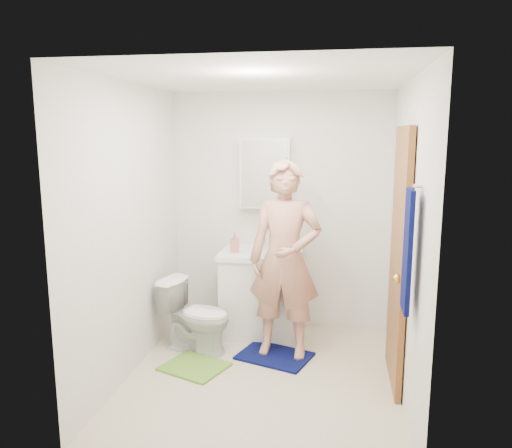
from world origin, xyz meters
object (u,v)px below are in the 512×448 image
(vanity_cabinet, at_px, (261,295))
(towel, at_px, (408,251))
(soap_dispenser, at_px, (235,242))
(toothbrush_cup, at_px, (290,245))
(medicine_cabinet, at_px, (265,173))
(man, at_px, (285,260))
(toilet, at_px, (196,316))

(vanity_cabinet, relative_size, towel, 1.00)
(soap_dispenser, height_order, toothbrush_cup, soap_dispenser)
(toothbrush_cup, bearing_deg, medicine_cabinet, 155.99)
(man, bearing_deg, toilet, -174.76)
(toilet, bearing_deg, medicine_cabinet, -22.08)
(vanity_cabinet, xyz_separation_m, toothbrush_cup, (0.27, 0.10, 0.50))
(towel, height_order, man, man)
(vanity_cabinet, xyz_separation_m, toilet, (-0.53, -0.48, -0.07))
(vanity_cabinet, distance_m, medicine_cabinet, 1.22)
(vanity_cabinet, relative_size, man, 0.46)
(medicine_cabinet, bearing_deg, towel, -55.39)
(towel, distance_m, soap_dispenser, 2.05)
(soap_dispenser, height_order, man, man)
(soap_dispenser, xyz_separation_m, man, (0.54, -0.41, -0.05))
(medicine_cabinet, bearing_deg, toothbrush_cup, -24.01)
(toilet, distance_m, toothbrush_cup, 1.15)
(soap_dispenser, bearing_deg, toothbrush_cup, 16.70)
(vanity_cabinet, bearing_deg, toilet, -138.02)
(toilet, distance_m, man, 0.99)
(towel, relative_size, toothbrush_cup, 5.84)
(soap_dispenser, bearing_deg, man, -37.52)
(vanity_cabinet, relative_size, medicine_cabinet, 1.14)
(toothbrush_cup, bearing_deg, man, -88.83)
(soap_dispenser, bearing_deg, medicine_cabinet, 47.49)
(vanity_cabinet, distance_m, man, 0.74)
(towel, relative_size, man, 0.46)
(vanity_cabinet, bearing_deg, medicine_cabinet, 90.00)
(towel, bearing_deg, toothbrush_cup, 119.75)
(vanity_cabinet, relative_size, toilet, 1.20)
(vanity_cabinet, xyz_separation_m, medicine_cabinet, (0.00, 0.22, 1.20))
(vanity_cabinet, distance_m, soap_dispenser, 0.60)
(vanity_cabinet, height_order, toothbrush_cup, toothbrush_cup)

